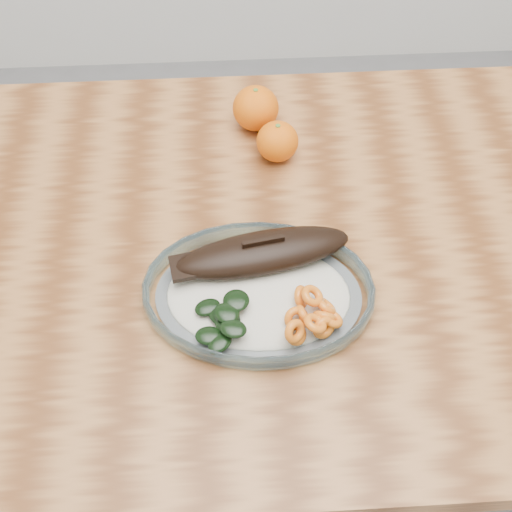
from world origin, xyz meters
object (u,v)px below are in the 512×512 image
plated_meal (259,289)px  orange_left (256,108)px  dining_table (269,277)px  orange_right (277,141)px

plated_meal → orange_left: size_ratio=7.81×
dining_table → plated_meal: plated_meal is taller
dining_table → orange_right: (0.02, 0.18, 0.13)m
orange_left → orange_right: size_ratio=1.14×
dining_table → orange_left: orange_left is taller
orange_left → orange_right: orange_left is taller
plated_meal → orange_right: size_ratio=8.91×
orange_right → dining_table: bearing=-97.6°
orange_left → orange_right: bearing=-68.6°
dining_table → orange_right: orange_right is taller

